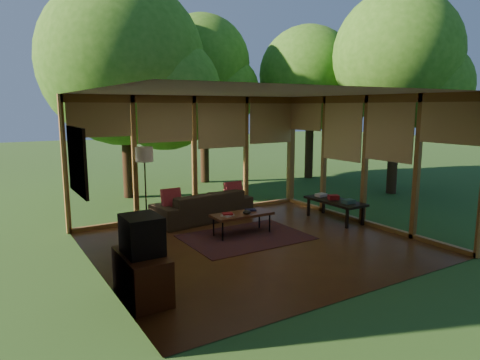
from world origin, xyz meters
TOP-DOWN VIEW (x-y plane):
  - floor at (0.00, 0.00)m, footprint 5.50×5.50m
  - ceiling at (0.00, 0.00)m, footprint 5.50×5.50m
  - wall_left at (-2.75, 0.00)m, footprint 0.04×5.00m
  - wall_front at (0.00, -2.50)m, footprint 5.50×0.04m
  - window_wall_back at (0.00, 2.50)m, footprint 5.50×0.12m
  - window_wall_right at (2.75, 0.00)m, footprint 0.12×5.00m
  - exterior_lawn at (8.00, 8.00)m, footprint 40.00×40.00m
  - tree_nw at (-0.70, 5.33)m, footprint 4.34×4.34m
  - tree_ne at (2.19, 6.44)m, footprint 3.05×3.05m
  - tree_se at (5.83, 1.85)m, footprint 3.44×3.44m
  - tree_far at (5.58, 5.24)m, footprint 3.29×3.29m
  - rug at (0.07, 0.44)m, footprint 2.28×1.62m
  - sofa at (-0.06, 2.00)m, footprint 2.28×1.12m
  - pillow_left at (-0.81, 1.95)m, footprint 0.40×0.21m
  - pillow_right at (0.69, 1.95)m, footprint 0.41×0.22m
  - ct_book_lower at (-0.24, 0.59)m, footprint 0.25×0.22m
  - ct_book_upper at (-0.24, 0.59)m, footprint 0.22×0.19m
  - ct_book_side at (0.36, 0.72)m, footprint 0.24×0.21m
  - ct_bowl at (0.16, 0.54)m, footprint 0.16×0.16m
  - media_cabinet at (-2.47, -1.08)m, footprint 0.50×1.00m
  - television at (-2.45, -1.08)m, footprint 0.45×0.55m
  - console_book_a at (2.40, 0.08)m, footprint 0.24×0.18m
  - console_book_b at (2.40, 0.53)m, footprint 0.27×0.24m
  - console_book_c at (2.40, 0.93)m, footprint 0.25×0.19m
  - floor_lamp at (-1.25, 2.23)m, footprint 0.36×0.36m
  - coffee_table at (0.11, 0.64)m, footprint 1.20×0.50m
  - side_console at (2.40, 0.48)m, footprint 0.60×1.40m
  - wall_painting at (-2.71, 1.40)m, footprint 0.06×1.35m

SIDE VIEW (x-z plane):
  - exterior_lawn at x=8.00m, z-range -0.01..-0.01m
  - floor at x=0.00m, z-range 0.00..0.00m
  - rug at x=0.07m, z-range 0.00..0.01m
  - media_cabinet at x=-2.47m, z-range 0.00..0.60m
  - sofa at x=-0.06m, z-range 0.00..0.64m
  - coffee_table at x=0.11m, z-range 0.18..0.60m
  - side_console at x=2.40m, z-range 0.18..0.64m
  - ct_book_side at x=0.36m, z-range 0.42..0.46m
  - ct_book_lower at x=-0.24m, z-range 0.42..0.46m
  - ct_bowl at x=0.16m, z-range 0.42..0.50m
  - ct_book_upper at x=-0.24m, z-range 0.45..0.49m
  - console_book_c at x=2.40m, z-range 0.45..0.52m
  - console_book_a at x=2.40m, z-range 0.46..0.54m
  - console_book_b at x=2.40m, z-range 0.46..0.56m
  - pillow_left at x=-0.81m, z-range 0.37..0.79m
  - pillow_right at x=0.69m, z-range 0.37..0.80m
  - television at x=-2.45m, z-range 0.60..1.10m
  - wall_left at x=-2.75m, z-range 0.00..2.70m
  - wall_front at x=0.00m, z-range 0.00..2.70m
  - window_wall_back at x=0.00m, z-range 0.00..2.70m
  - window_wall_right at x=2.75m, z-range 0.00..2.70m
  - floor_lamp at x=-1.25m, z-range 0.58..2.23m
  - wall_painting at x=-2.71m, z-range 0.98..2.12m
  - ceiling at x=0.00m, z-range 2.70..2.70m
  - tree_far at x=5.58m, z-range 0.92..6.08m
  - tree_nw at x=-0.70m, z-range 0.71..6.48m
  - tree_ne at x=2.19m, z-range 1.14..6.51m
  - tree_se at x=5.83m, z-range 1.06..6.65m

